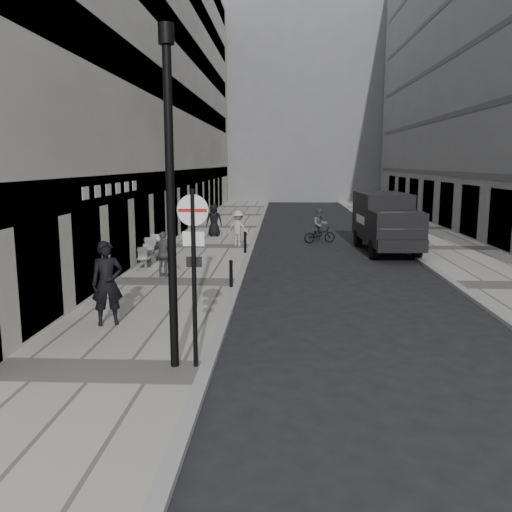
{
  "coord_description": "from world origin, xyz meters",
  "views": [
    {
      "loc": [
        1.41,
        -6.7,
        3.93
      ],
      "look_at": [
        0.71,
        7.92,
        1.4
      ],
      "focal_mm": 38.0,
      "sensor_mm": 36.0,
      "label": 1
    }
  ],
  "objects": [
    {
      "name": "lamppost",
      "position": [
        -0.6,
        3.0,
        3.55
      ],
      "size": [
        0.28,
        0.28,
        6.16
      ],
      "color": "black",
      "rests_on": "sidewalk"
    },
    {
      "name": "pedestrian_c",
      "position": [
        -2.14,
        21.36,
        0.96
      ],
      "size": [
        0.88,
        0.64,
        1.68
      ],
      "primitive_type": "imported",
      "rotation": [
        0.0,
        0.0,
        3.27
      ],
      "color": "black",
      "rests_on": "sidewalk"
    },
    {
      "name": "panel_van",
      "position": [
        5.99,
        17.43,
        1.45
      ],
      "size": [
        2.28,
        5.58,
        2.58
      ],
      "rotation": [
        0.0,
        0.0,
        0.05
      ],
      "color": "black",
      "rests_on": "ground"
    },
    {
      "name": "bollard_near",
      "position": [
        -0.15,
        9.65,
        0.52
      ],
      "size": [
        0.11,
        0.11,
        0.8
      ],
      "primitive_type": "cylinder",
      "color": "black",
      "rests_on": "sidewalk"
    },
    {
      "name": "sidewalk",
      "position": [
        -2.0,
        18.0,
        0.06
      ],
      "size": [
        4.0,
        60.0,
        0.12
      ],
      "primitive_type": "cube",
      "color": "#A8A298",
      "rests_on": "ground"
    },
    {
      "name": "cafe_table_far",
      "position": [
        -3.6,
        12.69,
        0.53
      ],
      "size": [
        0.63,
        1.41,
        0.8
      ],
      "color": "#AFAFB1",
      "rests_on": "sidewalk"
    },
    {
      "name": "sign_post",
      "position": [
        -0.2,
        3.0,
        2.26
      ],
      "size": [
        0.57,
        0.09,
        3.34
      ],
      "rotation": [
        0.0,
        0.0,
        -0.01
      ],
      "color": "black",
      "rests_on": "sidewalk"
    },
    {
      "name": "cyclist",
      "position": [
        3.28,
        20.0,
        0.67
      ],
      "size": [
        1.68,
        0.96,
        1.71
      ],
      "rotation": [
        0.0,
        0.0,
        0.28
      ],
      "color": "black",
      "rests_on": "ground"
    },
    {
      "name": "building_far",
      "position": [
        1.5,
        56.0,
        11.0
      ],
      "size": [
        24.0,
        16.0,
        22.0
      ],
      "primitive_type": "cube",
      "color": "slate",
      "rests_on": "ground"
    },
    {
      "name": "building_left",
      "position": [
        -6.0,
        24.5,
        9.0
      ],
      "size": [
        4.0,
        45.0,
        18.0
      ],
      "primitive_type": "cube",
      "color": "beige",
      "rests_on": "ground"
    },
    {
      "name": "ground",
      "position": [
        0.0,
        0.0,
        0.0
      ],
      "size": [
        120.0,
        120.0,
        0.0
      ],
      "primitive_type": "plane",
      "color": "black",
      "rests_on": "ground"
    },
    {
      "name": "cafe_table_near",
      "position": [
        -3.6,
        15.56,
        0.54
      ],
      "size": [
        0.65,
        1.46,
        0.83
      ],
      "color": "silver",
      "rests_on": "sidewalk"
    },
    {
      "name": "pedestrian_a",
      "position": [
        -2.54,
        11.02,
        0.89
      ],
      "size": [
        0.98,
        0.7,
        1.55
      ],
      "primitive_type": "imported",
      "rotation": [
        0.0,
        0.0,
        2.74
      ],
      "color": "#4F4F53",
      "rests_on": "sidewalk"
    },
    {
      "name": "bollard_far",
      "position": [
        -0.15,
        16.12,
        0.55
      ],
      "size": [
        0.11,
        0.11,
        0.86
      ],
      "primitive_type": "cylinder",
      "color": "black",
      "rests_on": "sidewalk"
    },
    {
      "name": "pedestrian_b",
      "position": [
        -0.6,
        18.02,
        0.95
      ],
      "size": [
        1.22,
        0.98,
        1.65
      ],
      "primitive_type": "imported",
      "rotation": [
        0.0,
        0.0,
        2.75
      ],
      "color": "#B3ABA5",
      "rests_on": "sidewalk"
    },
    {
      "name": "walking_man",
      "position": [
        -2.69,
        5.57,
        1.12
      ],
      "size": [
        0.86,
        0.72,
        2.01
      ],
      "primitive_type": "imported",
      "rotation": [
        0.0,
        0.0,
        0.39
      ],
      "color": "black",
      "rests_on": "sidewalk"
    },
    {
      "name": "far_sidewalk",
      "position": [
        9.0,
        18.0,
        0.06
      ],
      "size": [
        4.0,
        60.0,
        0.12
      ],
      "primitive_type": "cube",
      "color": "#A8A298",
      "rests_on": "ground"
    },
    {
      "name": "cafe_table_mid",
      "position": [
        -3.6,
        13.97,
        0.62
      ],
      "size": [
        0.77,
        1.74,
        0.99
      ],
      "color": "silver",
      "rests_on": "sidewalk"
    }
  ]
}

